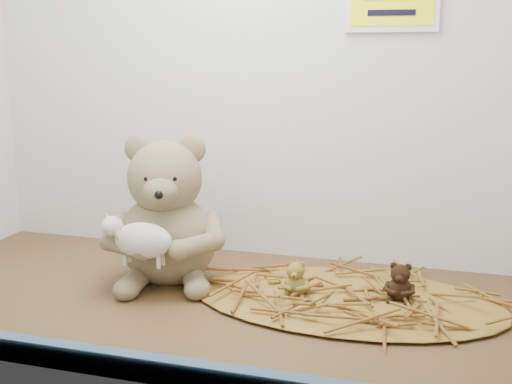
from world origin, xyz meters
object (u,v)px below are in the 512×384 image
(mini_teddy_tan, at_px, (296,277))
(mini_teddy_brown, at_px, (400,280))
(main_teddy, at_px, (166,209))
(toy_lamb, at_px, (143,241))

(mini_teddy_tan, distance_m, mini_teddy_brown, 0.19)
(mini_teddy_brown, bearing_deg, main_teddy, -178.87)
(toy_lamb, relative_size, mini_teddy_brown, 2.04)
(mini_teddy_tan, relative_size, mini_teddy_brown, 0.93)
(mini_teddy_brown, bearing_deg, mini_teddy_tan, -169.90)
(mini_teddy_tan, height_order, mini_teddy_brown, mini_teddy_brown)
(main_teddy, relative_size, toy_lamb, 2.02)
(mini_teddy_tan, xyz_separation_m, mini_teddy_brown, (0.19, 0.03, 0.00))
(main_teddy, xyz_separation_m, mini_teddy_tan, (0.27, -0.03, -0.10))
(main_teddy, distance_m, mini_teddy_brown, 0.46)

